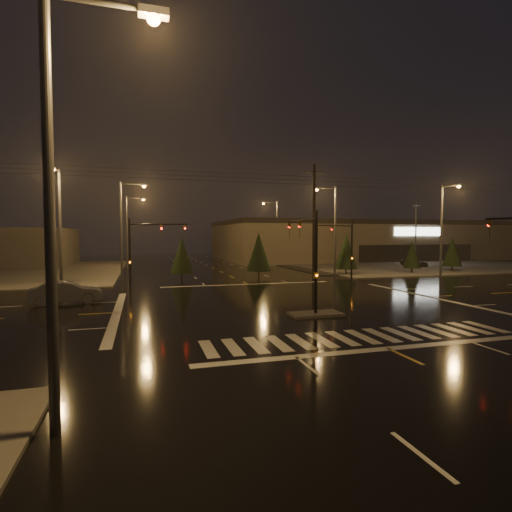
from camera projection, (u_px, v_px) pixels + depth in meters
name	position (u px, v px, depth m)	size (l,w,h in m)	color
ground	(291.00, 304.00, 26.69)	(140.00, 140.00, 0.00)	black
sidewalk_ne	(399.00, 263.00, 63.76)	(36.00, 36.00, 0.12)	#484641
median_island	(316.00, 314.00, 22.85)	(3.00, 1.60, 0.15)	#484641
crosswalk	(362.00, 337.00, 18.05)	(15.00, 2.60, 0.01)	beige
stop_bar_near	(388.00, 349.00, 16.13)	(16.00, 0.50, 0.01)	beige
stop_bar_far	(248.00, 284.00, 37.24)	(16.00, 0.50, 0.01)	beige
parking_lot	(434.00, 264.00, 63.23)	(50.00, 24.00, 0.08)	black
retail_building	(371.00, 239.00, 80.29)	(60.20, 28.30, 7.20)	brown
signal_mast_median	(309.00, 249.00, 23.54)	(0.25, 4.59, 6.00)	black
signal_mast_ne	(345.00, 243.00, 38.84)	(4.84, 1.86, 6.00)	black
signal_mast_nw	(142.00, 245.00, 33.59)	(4.84, 1.86, 6.00)	black
streetlight_0	(64.00, 181.00, 8.90)	(2.77, 0.32, 10.00)	#38383A
streetlight_1	(124.00, 223.00, 40.57)	(2.77, 0.32, 10.00)	#38383A
streetlight_2	(129.00, 227.00, 55.92)	(2.77, 0.32, 10.00)	#38383A
streetlight_3	(333.00, 224.00, 44.83)	(2.77, 0.32, 10.00)	#38383A
streetlight_4	(275.00, 228.00, 64.02)	(2.77, 0.32, 10.00)	#38383A
streetlight_5	(59.00, 220.00, 32.70)	(0.32, 2.77, 10.00)	#38383A
streetlight_6	(444.00, 224.00, 43.20)	(0.32, 2.77, 10.00)	#38383A
utility_pole_1	(314.00, 221.00, 42.01)	(2.20, 0.32, 12.00)	black
conifer_0	(346.00, 251.00, 46.18)	(2.58, 2.58, 4.72)	black
conifer_1	(412.00, 255.00, 47.50)	(2.02, 2.02, 3.86)	black
conifer_2	(452.00, 252.00, 50.14)	(2.28, 2.28, 4.26)	black
conifer_3	(182.00, 255.00, 40.75)	(2.39, 2.39, 4.44)	black
conifer_4	(259.00, 252.00, 43.38)	(2.69, 2.69, 4.90)	black
car_parked	(414.00, 262.00, 57.58)	(1.70, 4.23, 1.44)	black
car_crossing	(66.00, 292.00, 26.78)	(1.58, 4.54, 1.50)	slate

